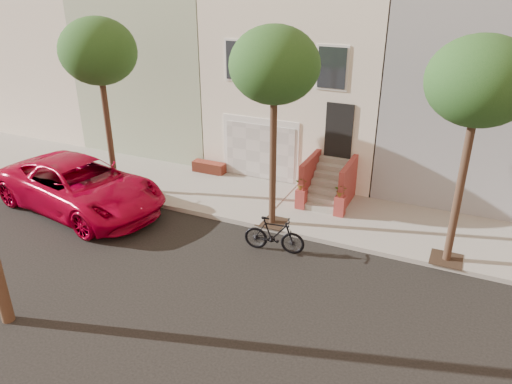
% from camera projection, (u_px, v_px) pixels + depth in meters
% --- Properties ---
extents(ground, '(90.00, 90.00, 0.00)m').
position_uv_depth(ground, '(184.00, 280.00, 13.34)').
color(ground, black).
rests_on(ground, ground).
extents(sidewalk, '(40.00, 3.70, 0.15)m').
position_uv_depth(sidewalk, '(262.00, 202.00, 17.74)').
color(sidewalk, '#99988B').
rests_on(sidewalk, ground).
extents(house_row, '(33.10, 11.70, 7.00)m').
position_uv_depth(house_row, '(317.00, 75.00, 21.09)').
color(house_row, silver).
rests_on(house_row, sidewalk).
extents(tree_left, '(2.70, 2.57, 6.30)m').
position_uv_depth(tree_left, '(98.00, 52.00, 16.47)').
color(tree_left, '#2D2116').
rests_on(tree_left, sidewalk).
extents(tree_mid, '(2.70, 2.57, 6.30)m').
position_uv_depth(tree_mid, '(274.00, 67.00, 14.02)').
color(tree_mid, '#2D2116').
rests_on(tree_mid, sidewalk).
extents(tree_right, '(2.70, 2.57, 6.30)m').
position_uv_depth(tree_right, '(480.00, 83.00, 11.94)').
color(tree_right, '#2D2116').
rests_on(tree_right, sidewalk).
extents(pickup_truck, '(6.94, 4.07, 1.81)m').
position_uv_depth(pickup_truck, '(80.00, 186.00, 17.00)').
color(pickup_truck, '#AD0025').
rests_on(pickup_truck, ground).
extents(motorcycle, '(1.92, 0.78, 1.12)m').
position_uv_depth(motorcycle, '(274.00, 235.00, 14.52)').
color(motorcycle, black).
rests_on(motorcycle, ground).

